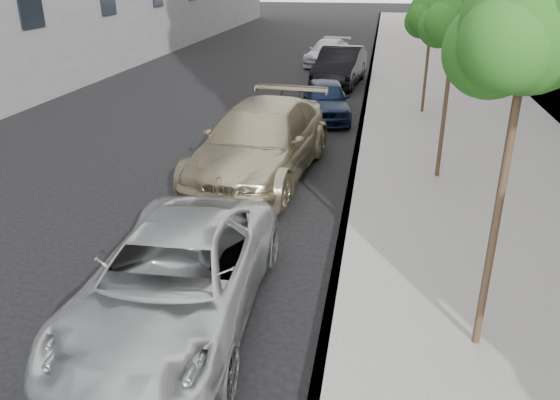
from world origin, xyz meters
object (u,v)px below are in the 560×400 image
(tree_far, at_px, (433,12))
(minivan, at_px, (175,279))
(tree_near, at_px, (533,25))
(sedan_blue, at_px, (326,99))
(suv, at_px, (261,142))
(tree_mid, at_px, (458,14))
(sedan_rear, at_px, (328,52))
(sedan_black, at_px, (340,66))

(tree_far, bearing_deg, minivan, -107.91)
(tree_near, distance_m, minivan, 5.51)
(tree_near, xyz_separation_m, sedan_blue, (-3.33, 12.00, -3.59))
(tree_far, distance_m, sedan_blue, 4.46)
(tree_far, xyz_separation_m, suv, (-4.30, -6.92, -2.57))
(tree_mid, bearing_deg, suv, -174.47)
(tree_near, height_order, sedan_rear, tree_near)
(tree_mid, xyz_separation_m, tree_far, (0.00, 6.50, -0.43))
(sedan_rear, bearing_deg, tree_far, -58.19)
(sedan_blue, relative_size, sedan_black, 0.78)
(tree_near, distance_m, sedan_black, 18.58)
(tree_near, distance_m, tree_far, 13.02)
(tree_near, distance_m, sedan_blue, 12.96)
(suv, distance_m, sedan_rear, 17.10)
(minivan, relative_size, sedan_black, 1.04)
(tree_near, relative_size, sedan_blue, 1.31)
(tree_mid, xyz_separation_m, sedan_blue, (-3.33, 5.50, -3.23))
(tree_mid, xyz_separation_m, minivan, (-4.23, -6.59, -3.17))
(tree_near, height_order, suv, tree_near)
(minivan, distance_m, suv, 6.18)
(tree_near, bearing_deg, sedan_blue, 105.50)
(sedan_blue, bearing_deg, sedan_rear, 86.41)
(tree_mid, distance_m, sedan_blue, 7.19)
(sedan_blue, xyz_separation_m, sedan_rear, (-1.05, 11.19, -0.01))
(tree_near, bearing_deg, sedan_rear, 100.69)
(tree_mid, height_order, sedan_rear, tree_mid)
(suv, xyz_separation_m, sedan_blue, (0.98, 5.92, -0.23))
(tree_near, bearing_deg, suv, 125.27)
(sedan_black, distance_m, sedan_rear, 5.34)
(tree_far, height_order, suv, tree_far)
(tree_far, bearing_deg, tree_near, -90.00)
(tree_near, bearing_deg, tree_mid, 90.00)
(tree_near, xyz_separation_m, tree_mid, (-0.00, 6.50, -0.36))
(tree_near, distance_m, tree_mid, 6.51)
(sedan_blue, bearing_deg, minivan, -103.22)
(sedan_black, bearing_deg, tree_mid, -68.04)
(minivan, height_order, sedan_black, sedan_black)
(suv, height_order, sedan_black, suv)
(sedan_black, xyz_separation_m, sedan_rear, (-1.05, 5.23, -0.17))
(tree_mid, relative_size, tree_far, 1.08)
(tree_mid, bearing_deg, tree_far, 90.00)
(sedan_rear, bearing_deg, tree_near, -70.75)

